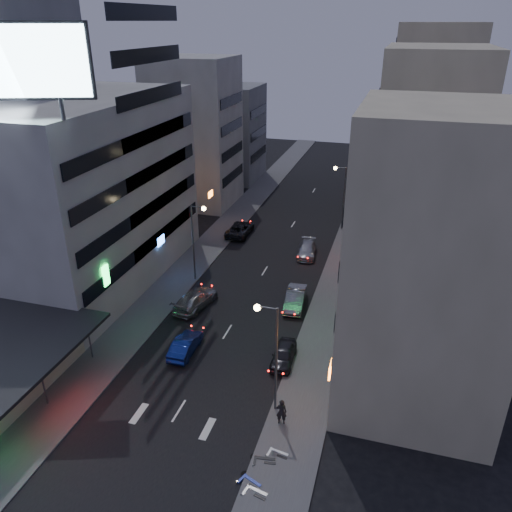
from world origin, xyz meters
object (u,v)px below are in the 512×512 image
at_px(road_car_blue, 185,345).
at_px(scooter_silver_b, 290,447).
at_px(person, 281,412).
at_px(scooter_black_b, 276,451).
at_px(scooter_black_a, 248,508).
at_px(parked_car_right_near, 284,355).
at_px(parked_car_right_far, 307,250).
at_px(scooter_blue, 262,478).
at_px(parked_car_right_mid, 295,299).
at_px(parked_car_left, 240,229).
at_px(road_car_silver, 196,299).
at_px(scooter_silver_a, 269,486).

height_order(road_car_blue, scooter_silver_b, road_car_blue).
relative_size(person, scooter_black_b, 0.98).
bearing_deg(road_car_blue, person, 147.50).
bearing_deg(scooter_black_a, scooter_black_b, -24.91).
relative_size(parked_car_right_near, scooter_black_b, 2.10).
relative_size(parked_car_right_near, scooter_black_a, 2.26).
bearing_deg(scooter_black_a, person, -18.94).
relative_size(parked_car_right_far, scooter_silver_b, 2.59).
relative_size(parked_car_right_near, scooter_silver_b, 2.22).
relative_size(parked_car_right_near, scooter_blue, 2.14).
height_order(parked_car_right_mid, scooter_silver_b, parked_car_right_mid).
distance_m(parked_car_right_mid, scooter_silver_b, 17.82).
xyz_separation_m(parked_car_right_near, road_car_blue, (-7.83, -1.00, 0.02)).
height_order(scooter_black_b, scooter_silver_b, scooter_black_b).
relative_size(parked_car_right_mid, scooter_blue, 2.52).
bearing_deg(road_car_blue, scooter_silver_b, 140.88).
height_order(parked_car_left, parked_car_right_far, parked_car_left).
xyz_separation_m(road_car_silver, scooter_black_b, (11.61, -15.26, -0.09)).
xyz_separation_m(parked_car_right_near, parked_car_left, (-11.20, 23.44, 0.07)).
height_order(parked_car_right_mid, parked_car_right_far, parked_car_right_mid).
height_order(parked_car_right_near, scooter_blue, parked_car_right_near).
relative_size(parked_car_right_mid, scooter_black_b, 2.47).
bearing_deg(parked_car_right_far, road_car_silver, -124.93).
bearing_deg(parked_car_right_far, scooter_silver_a, -88.63).
relative_size(parked_car_right_mid, scooter_silver_b, 2.61).
xyz_separation_m(person, scooter_silver_a, (0.63, -5.52, -0.35)).
height_order(road_car_blue, scooter_black_a, road_car_blue).
height_order(person, scooter_black_b, person).
bearing_deg(person, parked_car_right_far, -92.54).
distance_m(scooter_black_a, scooter_silver_a, 1.75).
xyz_separation_m(scooter_black_a, scooter_blue, (0.23, 2.06, 0.03)).
bearing_deg(scooter_black_b, road_car_silver, 28.73).
height_order(parked_car_right_near, road_car_blue, road_car_blue).
height_order(parked_car_right_far, scooter_silver_a, parked_car_right_far).
bearing_deg(road_car_silver, scooter_black_b, 136.70).
relative_size(parked_car_right_mid, scooter_silver_a, 2.45).
bearing_deg(parked_car_left, person, 112.85).
relative_size(parked_car_right_far, road_car_blue, 1.10).
relative_size(road_car_blue, scooter_silver_a, 2.21).
bearing_deg(road_car_blue, scooter_silver_a, 130.17).
bearing_deg(scooter_blue, scooter_black_a, -163.90).
distance_m(parked_car_left, scooter_silver_b, 35.16).
distance_m(parked_car_right_mid, road_car_blue, 11.77).
distance_m(scooter_black_b, scooter_silver_b, 0.88).
relative_size(parked_car_right_far, scooter_black_a, 2.64).
xyz_separation_m(parked_car_right_far, scooter_blue, (3.60, -31.37, 0.01)).
relative_size(scooter_blue, scooter_black_b, 0.98).
xyz_separation_m(road_car_silver, person, (11.22, -12.33, 0.27)).
xyz_separation_m(parked_car_right_near, scooter_blue, (1.56, -11.58, 0.01)).
bearing_deg(person, road_car_blue, -40.91).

